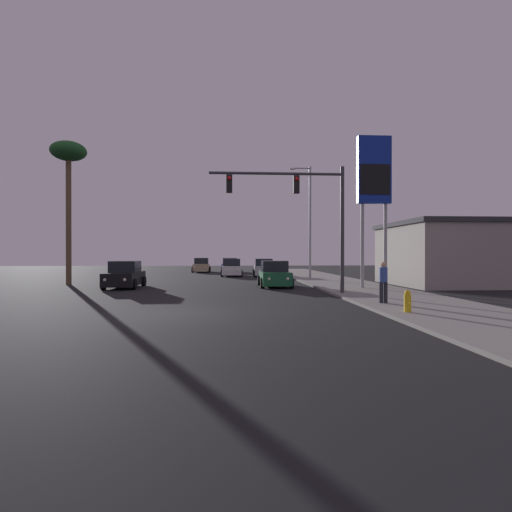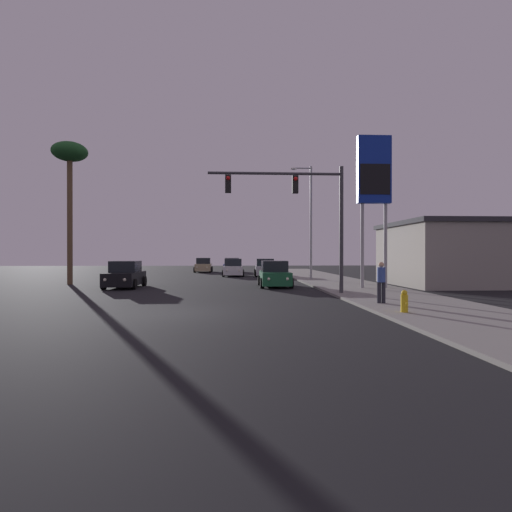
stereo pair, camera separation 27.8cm
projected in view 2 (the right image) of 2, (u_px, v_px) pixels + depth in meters
ground_plane at (177, 313)px, 14.25m from camera, size 120.00×120.00×0.00m
sidewalk_right at (355, 287)px, 24.73m from camera, size 5.00×60.00×0.12m
building_gas_station at (469, 253)px, 27.16m from camera, size 10.30×8.30×4.30m
car_black at (125, 276)px, 25.14m from camera, size 2.04×4.33×1.68m
car_tan at (203, 266)px, 47.26m from camera, size 2.04×4.34×1.68m
car_silver at (265, 268)px, 38.23m from camera, size 2.04×4.34×1.68m
car_blue at (232, 266)px, 46.85m from camera, size 2.04×4.33×1.68m
car_green at (275, 275)px, 25.87m from camera, size 2.04×4.32×1.68m
car_white at (233, 268)px, 38.53m from camera, size 2.04×4.31×1.68m
traffic_light_mast at (304, 203)px, 20.39m from camera, size 6.94×0.36×6.50m
street_lamp at (309, 217)px, 31.80m from camera, size 1.74×0.24×9.00m
gas_station_sign at (374, 178)px, 23.60m from camera, size 2.00×0.42×9.00m
fire_hydrant at (404, 302)px, 13.60m from camera, size 0.24×0.34×0.76m
pedestrian_on_sidewalk at (381, 281)px, 16.17m from camera, size 0.34×0.32×1.67m
palm_tree_near at (70, 161)px, 27.70m from camera, size 2.40×2.40×9.91m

